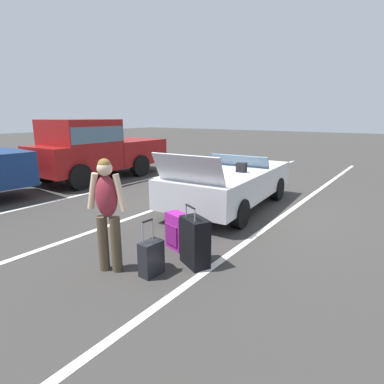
% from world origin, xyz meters
% --- Properties ---
extents(ground_plane, '(80.00, 80.00, 0.00)m').
position_xyz_m(ground_plane, '(0.00, 0.00, 0.00)').
color(ground_plane, '#383533').
extents(lot_line_near, '(18.00, 0.12, 0.01)m').
position_xyz_m(lot_line_near, '(0.00, -1.36, 0.00)').
color(lot_line_near, silver).
rests_on(lot_line_near, ground_plane).
extents(lot_line_mid, '(18.00, 0.12, 0.01)m').
position_xyz_m(lot_line_mid, '(0.00, 1.34, 0.00)').
color(lot_line_mid, silver).
rests_on(lot_line_mid, ground_plane).
extents(lot_line_far, '(18.00, 0.12, 0.01)m').
position_xyz_m(lot_line_far, '(0.00, 4.04, 0.00)').
color(lot_line_far, silver).
rests_on(lot_line_far, ground_plane).
extents(convertible_car, '(4.29, 2.06, 1.52)m').
position_xyz_m(convertible_car, '(0.20, 0.01, 0.59)').
color(convertible_car, silver).
rests_on(convertible_car, ground_plane).
extents(suitcase_large_black, '(0.46, 0.55, 0.95)m').
position_xyz_m(suitcase_large_black, '(-3.05, -1.11, 0.37)').
color(suitcase_large_black, black).
rests_on(suitcase_large_black, ground_plane).
extents(suitcase_medium_bright, '(0.35, 0.45, 0.62)m').
position_xyz_m(suitcase_medium_bright, '(-2.73, -0.50, 0.31)').
color(suitcase_medium_bright, '#991E8C').
rests_on(suitcase_medium_bright, ground_plane).
extents(suitcase_small_carryon, '(0.35, 0.22, 0.81)m').
position_xyz_m(suitcase_small_carryon, '(-3.67, -0.78, 0.25)').
color(suitcase_small_carryon, black).
rests_on(suitcase_small_carryon, ground_plane).
extents(traveler_person, '(0.33, 0.59, 1.65)m').
position_xyz_m(traveler_person, '(-3.92, -0.21, 0.93)').
color(traveler_person, '#4C3F2D').
rests_on(traveler_person, ground_plane).
extents(parked_pickup_truck_near, '(5.06, 2.20, 2.10)m').
position_xyz_m(parked_pickup_truck_near, '(0.17, 5.57, 1.11)').
color(parked_pickup_truck_near, maroon).
rests_on(parked_pickup_truck_near, ground_plane).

